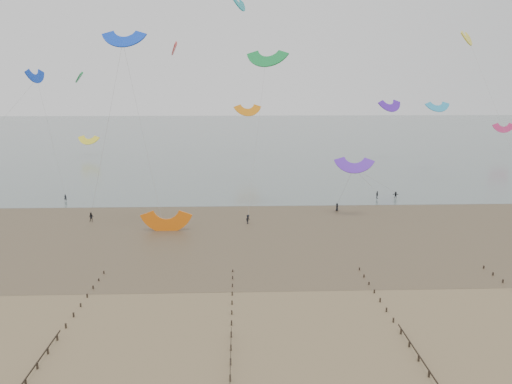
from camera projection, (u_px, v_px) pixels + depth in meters
The scene contains 5 objects.
ground at pixel (198, 310), 58.38m from camera, with size 500.00×500.00×0.00m, color brown.
sea_and_shore at pixel (190, 227), 91.80m from camera, with size 500.00×665.00×0.03m.
kitesurfers at pixel (293, 208), 102.95m from camera, with size 104.80×24.64×1.79m.
grounded_kite at pixel (167, 231), 89.64m from camera, with size 7.59×3.97×5.78m, color orange, non-canonical shape.
kites_airborne at pixel (200, 100), 144.31m from camera, with size 258.32×105.88×44.53m.
Camera 1 is at (4.84, -54.24, 26.12)m, focal length 35.00 mm.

